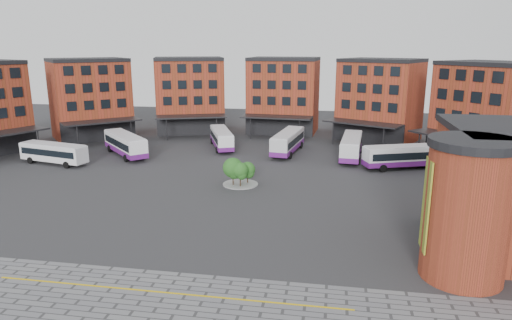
% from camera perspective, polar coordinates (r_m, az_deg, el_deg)
% --- Properties ---
extents(ground, '(160.00, 160.00, 0.00)m').
position_cam_1_polar(ground, '(46.60, -7.38, -7.28)').
color(ground, '#28282B').
rests_on(ground, ground).
extents(yellow_line, '(26.00, 0.15, 0.02)m').
position_cam_1_polar(yellow_line, '(34.05, -11.12, -15.95)').
color(yellow_line, gold).
rests_on(yellow_line, paving_zone).
extents(main_building, '(94.14, 42.48, 14.60)m').
position_cam_1_polar(main_building, '(82.17, -2.97, 7.39)').
color(main_building, maroon).
rests_on(main_building, ground).
extents(tree_island, '(4.40, 4.40, 3.55)m').
position_cam_1_polar(tree_island, '(56.18, -2.17, -1.34)').
color(tree_island, gray).
rests_on(tree_island, ground).
extents(bus_a, '(11.03, 4.77, 3.04)m').
position_cam_1_polar(bus_a, '(72.69, -23.99, 0.93)').
color(bus_a, silver).
rests_on(bus_a, ground).
extents(bus_b, '(10.51, 10.69, 3.44)m').
position_cam_1_polar(bus_b, '(74.40, -16.03, 1.94)').
color(bus_b, white).
rests_on(bus_b, ground).
extents(bus_c, '(6.51, 11.33, 3.15)m').
position_cam_1_polar(bus_c, '(77.05, -4.34, 2.75)').
color(bus_c, white).
rests_on(bus_c, ground).
extents(bus_d, '(4.47, 12.40, 3.42)m').
position_cam_1_polar(bus_d, '(73.53, 4.00, 2.32)').
color(bus_d, silver).
rests_on(bus_d, ground).
extents(bus_e, '(3.81, 12.22, 3.39)m').
position_cam_1_polar(bus_e, '(71.41, 11.82, 1.68)').
color(bus_e, silver).
rests_on(bus_e, ground).
extents(bus_f, '(11.88, 6.49, 3.29)m').
position_cam_1_polar(bus_f, '(67.30, 18.06, 0.46)').
color(bus_f, silver).
rests_on(bus_f, ground).
extents(blue_car, '(4.05, 1.61, 1.31)m').
position_cam_1_polar(blue_car, '(40.15, 23.86, -11.08)').
color(blue_car, '#0D39B3').
rests_on(blue_car, ground).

